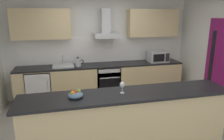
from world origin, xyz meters
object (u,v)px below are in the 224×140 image
at_px(sink, 63,66).
at_px(range_hood, 106,29).
at_px(refrigerator, 39,87).
at_px(fruit_bowl, 76,95).
at_px(microwave, 158,56).
at_px(wine_glass, 122,85).
at_px(oven, 107,81).
at_px(kettle, 78,62).

distance_m(sink, range_hood, 1.39).
height_order(refrigerator, fruit_bowl, fruit_bowl).
bearing_deg(refrigerator, microwave, -0.47).
relative_size(wine_glass, fruit_bowl, 0.81).
distance_m(refrigerator, microwave, 3.12).
distance_m(oven, fruit_bowl, 2.51).
distance_m(refrigerator, kettle, 1.11).
height_order(range_hood, wine_glass, range_hood).
bearing_deg(refrigerator, kettle, -1.88).
distance_m(microwave, fruit_bowl, 3.22).
bearing_deg(wine_glass, sink, 110.40).
height_order(refrigerator, sink, sink).
bearing_deg(range_hood, sink, -173.76).
bearing_deg(wine_glass, range_hood, 84.02).
distance_m(range_hood, fruit_bowl, 2.67).
height_order(sink, wine_glass, wine_glass).
relative_size(sink, kettle, 1.73).
bearing_deg(microwave, wine_glass, -126.39).
bearing_deg(wine_glass, oven, 83.67).
relative_size(microwave, kettle, 1.73).
bearing_deg(wine_glass, microwave, 53.61).
distance_m(kettle, wine_glass, 2.26).
bearing_deg(refrigerator, range_hood, 4.51).
height_order(oven, sink, sink).
relative_size(range_hood, wine_glass, 4.05).
relative_size(oven, refrigerator, 0.94).
bearing_deg(oven, kettle, -177.36).
xyz_separation_m(oven, wine_glass, (-0.25, -2.24, 0.65)).
bearing_deg(sink, wine_glass, -69.60).
xyz_separation_m(refrigerator, wine_glass, (1.43, -2.23, 0.69)).
xyz_separation_m(microwave, fruit_bowl, (-2.32, -2.23, -0.02)).
bearing_deg(microwave, fruit_bowl, -136.17).
height_order(kettle, wine_glass, wine_glass).
bearing_deg(refrigerator, sink, 1.33).
relative_size(oven, fruit_bowl, 3.64).
height_order(oven, fruit_bowl, fruit_bowl).
relative_size(microwave, wine_glass, 2.81).
relative_size(kettle, fruit_bowl, 1.31).
bearing_deg(range_hood, refrigerator, -175.49).
xyz_separation_m(refrigerator, range_hood, (1.68, 0.13, 1.36)).
bearing_deg(oven, microwave, -1.16).
bearing_deg(oven, fruit_bowl, -112.61).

